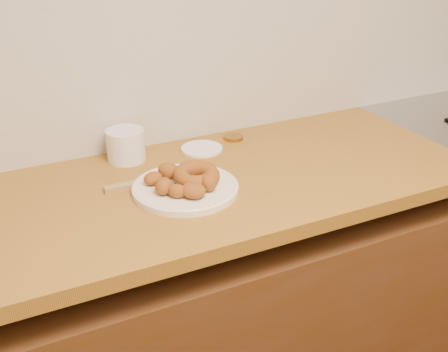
{
  "coord_description": "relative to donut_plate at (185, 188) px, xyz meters",
  "views": [
    {
      "loc": [
        -0.79,
        0.47,
        1.57
      ],
      "look_at": [
        -0.21,
        1.63,
        0.93
      ],
      "focal_mm": 45.0,
      "sensor_mm": 36.0,
      "label": 1
    }
  ],
  "objects": [
    {
      "name": "ring_donut",
      "position": [
        0.03,
        0.0,
        0.03
      ],
      "size": [
        0.13,
        0.14,
        0.05
      ],
      "primitive_type": "torus",
      "rotation": [
        0.1,
        0.0,
        0.11
      ],
      "color": "brown",
      "rests_on": "donut_plate"
    },
    {
      "name": "fried_dough_chunks",
      "position": [
        -0.02,
        -0.01,
        0.03
      ],
      "size": [
        0.17,
        0.21,
        0.04
      ],
      "color": "brown",
      "rests_on": "donut_plate"
    },
    {
      "name": "donut_plate",
      "position": [
        0.0,
        0.0,
        0.0
      ],
      "size": [
        0.27,
        0.27,
        0.02
      ],
      "primitive_type": "cylinder",
      "color": "white",
      "rests_on": "butcher_block"
    },
    {
      "name": "base_cabinet",
      "position": [
        0.31,
        0.04,
        -0.52
      ],
      "size": [
        3.6,
        0.6,
        0.77
      ],
      "primitive_type": "cube",
      "color": "#502E1C",
      "rests_on": "floor"
    },
    {
      "name": "wooden_utensil",
      "position": [
        -0.1,
        0.08,
        -0.0
      ],
      "size": [
        0.19,
        0.03,
        0.01
      ],
      "primitive_type": "cube",
      "rotation": [
        0.0,
        0.0,
        -0.05
      ],
      "color": "olive",
      "rests_on": "butcher_block"
    },
    {
      "name": "plastic_tub",
      "position": [
        -0.08,
        0.25,
        0.04
      ],
      "size": [
        0.12,
        0.12,
        0.09
      ],
      "primitive_type": "cylinder",
      "rotation": [
        0.0,
        0.0,
        0.09
      ],
      "color": "silver",
      "rests_on": "butcher_block"
    },
    {
      "name": "tub_lid",
      "position": [
        0.15,
        0.22,
        -0.0
      ],
      "size": [
        0.16,
        0.16,
        0.01
      ],
      "primitive_type": "cylinder",
      "rotation": [
        0.0,
        0.0,
        -0.38
      ],
      "color": "white",
      "rests_on": "butcher_block"
    },
    {
      "name": "brass_jar_lid",
      "position": [
        0.27,
        0.26,
        -0.0
      ],
      "size": [
        0.07,
        0.07,
        0.01
      ],
      "primitive_type": "cylinder",
      "rotation": [
        0.0,
        0.0,
        0.25
      ],
      "color": "#9E6C29",
      "rests_on": "butcher_block"
    },
    {
      "name": "butcher_block",
      "position": [
        -0.34,
        0.04,
        -0.03
      ],
      "size": [
        2.3,
        0.62,
        0.04
      ],
      "primitive_type": "cube",
      "color": "#9A6A20",
      "rests_on": "base_cabinet"
    },
    {
      "name": "backsplash",
      "position": [
        0.31,
        0.34,
        0.29
      ],
      "size": [
        3.6,
        0.02,
        0.6
      ],
      "primitive_type": "cube",
      "color": "#B8B4A4",
      "rests_on": "wall_back"
    }
  ]
}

